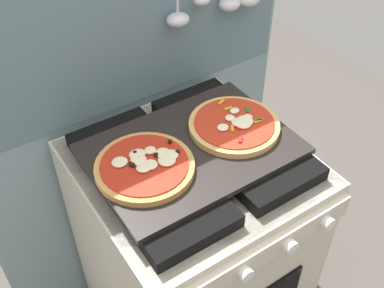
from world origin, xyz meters
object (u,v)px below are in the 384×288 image
object	(u,v)px
pizza_right	(234,125)
pizza_left	(145,166)
stove	(192,251)
baking_tray	(192,149)

from	to	relation	value
pizza_right	pizza_left	bearing A→B (deg)	-179.05
stove	baking_tray	bearing A→B (deg)	90.00
baking_tray	pizza_left	xyz separation A→B (m)	(-0.15, -0.01, 0.02)
pizza_right	baking_tray	bearing A→B (deg)	179.86
baking_tray	stove	bearing A→B (deg)	-90.00
baking_tray	pizza_left	bearing A→B (deg)	-177.99
baking_tray	pizza_right	size ratio (longest dim) A/B	2.13
pizza_left	pizza_right	world-z (taller)	pizza_left
pizza_right	stove	bearing A→B (deg)	-179.48
stove	pizza_left	world-z (taller)	pizza_left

